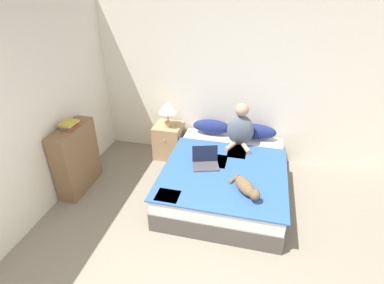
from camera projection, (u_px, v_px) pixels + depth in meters
The scene contains 12 objects.
wall_back at pixel (237, 84), 4.64m from camera, with size 5.43×0.05×2.55m.
wall_side at pixel (41, 112), 3.70m from camera, with size 0.05×4.24×2.55m.
bed at pixel (225, 178), 4.25m from camera, with size 1.64×1.97×0.48m.
pillow_near at pixel (212, 127), 4.87m from camera, with size 0.62×0.21×0.24m.
pillow_far at pixel (256, 131), 4.72m from camera, with size 0.62×0.21×0.24m.
person_sitting at pixel (240, 128), 4.46m from camera, with size 0.40×0.39×0.68m.
cat_tabby at pixel (246, 187), 3.55m from camera, with size 0.39×0.54×0.19m.
laptop_open at pixel (205, 162), 4.09m from camera, with size 0.42×0.37×0.24m.
nightstand at pixel (169, 141), 5.08m from camera, with size 0.45×0.47×0.59m.
table_lamp at pixel (168, 108), 4.75m from camera, with size 0.29×0.29×0.42m.
bookshelf at pixel (76, 158), 4.23m from camera, with size 0.26×0.76×0.98m.
book_stack_top at pixel (69, 125), 3.96m from camera, with size 0.19×0.24×0.09m.
Camera 1 is at (0.37, -1.24, 2.79)m, focal length 28.00 mm.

